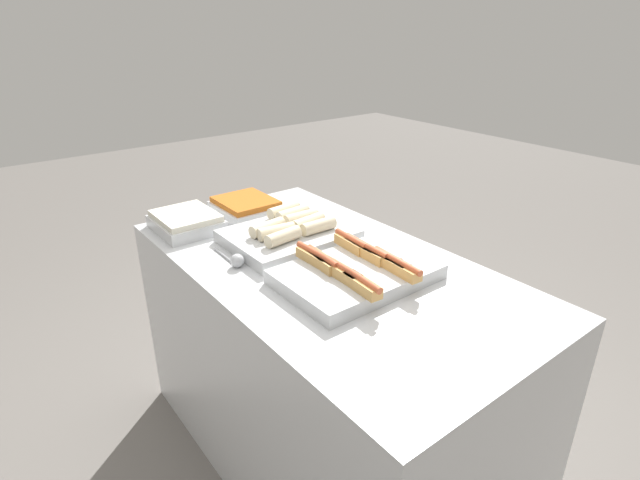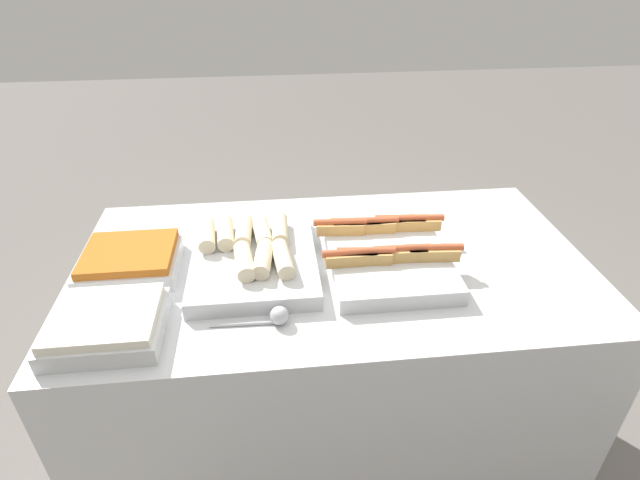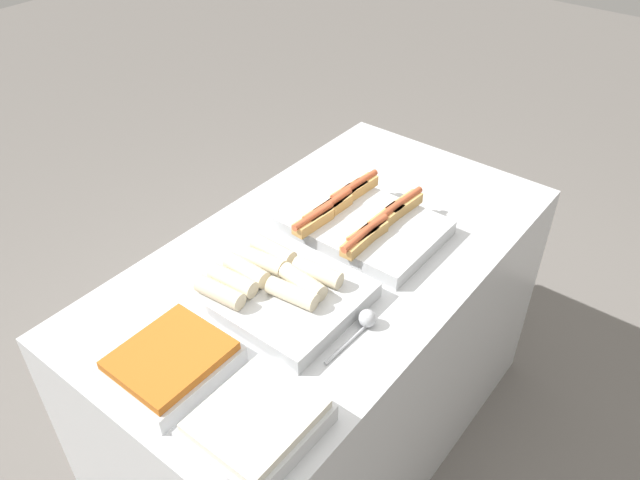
# 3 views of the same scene
# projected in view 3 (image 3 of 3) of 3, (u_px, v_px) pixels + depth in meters

# --- Properties ---
(ground_plane) EXTENTS (12.00, 12.00, 0.00)m
(ground_plane) POSITION_uv_depth(u_px,v_px,m) (326.00, 432.00, 2.48)
(ground_plane) COLOR slate
(counter) EXTENTS (1.58, 0.86, 0.91)m
(counter) POSITION_uv_depth(u_px,v_px,m) (327.00, 354.00, 2.20)
(counter) COLOR silver
(counter) RESTS_ON ground_plane
(tray_hotdogs) EXTENTS (0.42, 0.52, 0.10)m
(tray_hotdogs) POSITION_uv_depth(u_px,v_px,m) (357.00, 220.00, 2.00)
(tray_hotdogs) COLOR silver
(tray_hotdogs) RESTS_ON counter
(tray_wraps) EXTENTS (0.37, 0.47, 0.10)m
(tray_wraps) POSITION_uv_depth(u_px,v_px,m) (274.00, 286.00, 1.75)
(tray_wraps) COLOR silver
(tray_wraps) RESTS_ON counter
(tray_side_front) EXTENTS (0.28, 0.24, 0.07)m
(tray_side_front) POSITION_uv_depth(u_px,v_px,m) (257.00, 423.00, 1.39)
(tray_side_front) COLOR silver
(tray_side_front) RESTS_ON counter
(tray_side_back) EXTENTS (0.28, 0.24, 0.07)m
(tray_side_back) POSITION_uv_depth(u_px,v_px,m) (172.00, 363.00, 1.53)
(tray_side_back) COLOR silver
(tray_side_back) RESTS_ON counter
(serving_spoon_near) EXTENTS (0.21, 0.05, 0.05)m
(serving_spoon_near) POSITION_uv_depth(u_px,v_px,m) (365.00, 321.00, 1.66)
(serving_spoon_near) COLOR #B2B5BA
(serving_spoon_near) RESTS_ON counter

